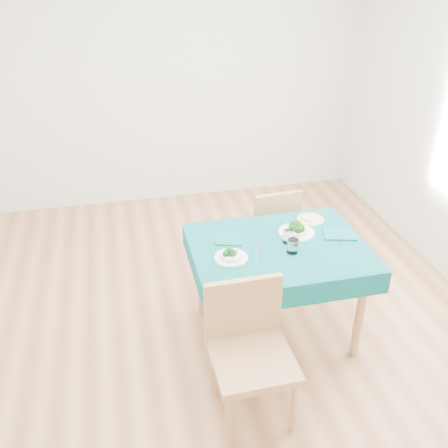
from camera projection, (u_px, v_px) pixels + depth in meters
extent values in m
cube|color=#94623D|center=(224.00, 321.00, 3.85)|extent=(4.00, 4.50, 0.02)
cube|color=silver|center=(174.00, 76.00, 5.09)|extent=(4.00, 0.02, 2.70)
cube|color=#075153|center=(276.00, 292.00, 3.54)|extent=(1.17, 0.89, 0.76)
cube|color=#A0774B|center=(253.00, 339.00, 2.81)|extent=(0.48, 0.52, 1.17)
cube|color=#A0774B|center=(268.00, 224.00, 4.17)|extent=(0.42, 0.46, 0.98)
cube|color=silver|center=(218.00, 260.00, 3.20)|extent=(0.02, 0.17, 0.00)
cube|color=silver|center=(256.00, 254.00, 3.26)|extent=(0.07, 0.19, 0.00)
cube|color=silver|center=(288.00, 238.00, 3.44)|extent=(0.08, 0.17, 0.00)
cube|color=silver|center=(342.00, 238.00, 3.45)|extent=(0.11, 0.22, 0.00)
cube|color=#0B5A5C|center=(229.00, 240.00, 3.41)|extent=(0.21, 0.18, 0.01)
cube|color=#0B5A5C|center=(340.00, 235.00, 3.47)|extent=(0.25, 0.20, 0.01)
cylinder|color=white|center=(288.00, 237.00, 3.38)|extent=(0.07, 0.07, 0.09)
cylinder|color=white|center=(293.00, 246.00, 3.26)|extent=(0.08, 0.08, 0.10)
cylinder|color=#C2D467|center=(311.00, 219.00, 3.67)|extent=(0.20, 0.20, 0.01)
cube|color=beige|center=(311.00, 218.00, 3.66)|extent=(0.14, 0.14, 0.01)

